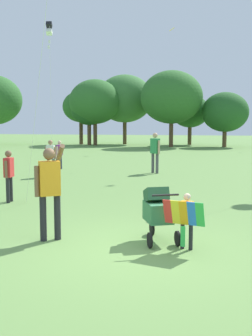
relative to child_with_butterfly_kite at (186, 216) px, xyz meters
name	(u,v)px	position (x,y,z in m)	size (l,w,h in m)	color
ground_plane	(131,251)	(-0.93, -0.23, -0.61)	(120.00, 120.00, 0.00)	#668E47
treeline_distant	(108,102)	(-8.47, 30.81, 3.38)	(26.21, 8.14, 6.66)	brown
child_with_butterfly_kite	(186,216)	(0.00, 0.00, 0.00)	(0.73, 0.44, 1.00)	#232328
person_adult_flyer	(50,185)	(-2.55, 0.15, 0.45)	(0.55, 0.69, 1.83)	#232328
stroller	(158,209)	(-0.55, 0.46, 0.00)	(0.78, 1.11, 1.03)	black
kite_orange_delta	(49,30)	(-6.16, 9.87, 5.41)	(0.59, 1.29, 6.37)	black
distant_kites_cluster	(221,0)	(1.30, 23.84, 10.02)	(8.96, 10.89, 11.21)	red
person_red_shirt	(155,149)	(-1.77, 10.71, 0.43)	(0.45, 0.42, 1.75)	#4C4C51
person_sitting_far	(60,152)	(-6.34, 11.39, 0.18)	(0.24, 0.42, 1.34)	#33384C
person_kid_running	(51,155)	(-5.80, 8.82, 0.27)	(0.48, 0.20, 1.48)	#4C4C51
person_back_turned	(9,172)	(-5.01, 3.48, 0.25)	(0.22, 0.46, 1.44)	#232328
cooler_box	(166,212)	(-0.54, 2.22, -0.43)	(0.45, 0.33, 0.35)	red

